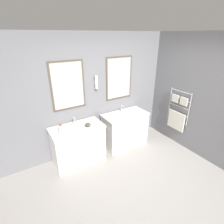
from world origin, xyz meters
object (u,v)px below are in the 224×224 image
at_px(vanity_right, 126,130).
at_px(vanity_left, 79,145).
at_px(amenity_bowl, 88,125).
at_px(toiletry_bottle, 61,129).

bearing_deg(vanity_right, vanity_left, 180.00).
bearing_deg(amenity_bowl, vanity_right, 2.98).
bearing_deg(vanity_left, vanity_right, 0.00).
bearing_deg(vanity_left, toiletry_bottle, -170.62).
distance_m(vanity_right, amenity_bowl, 1.09).
height_order(vanity_left, vanity_right, same).
height_order(vanity_right, amenity_bowl, amenity_bowl).
bearing_deg(vanity_left, amenity_bowl, -14.10).
bearing_deg(amenity_bowl, vanity_left, 165.90).
relative_size(vanity_left, vanity_right, 1.00).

